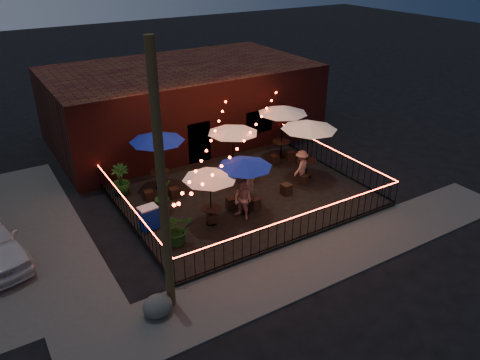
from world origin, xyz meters
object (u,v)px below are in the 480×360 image
object	(u,v)px
utility_pole	(162,189)
boulder	(158,306)
cafe_table_1	(157,138)
cafe_table_0	(210,175)
cooler	(149,217)
cafe_table_4	(309,126)
cafe_table_5	(283,110)
cafe_table_2	(245,164)
cafe_table_3	(233,130)

from	to	relation	value
utility_pole	boulder	bearing A→B (deg)	-156.89
cafe_table_1	boulder	world-z (taller)	cafe_table_1
cafe_table_0	cafe_table_1	distance (m)	3.86
cooler	boulder	size ratio (longest dim) A/B	1.02
cooler	boulder	world-z (taller)	cooler
cafe_table_4	cafe_table_5	bearing A→B (deg)	81.21
cafe_table_2	cafe_table_3	size ratio (longest dim) A/B	1.03
cafe_table_0	boulder	world-z (taller)	cafe_table_0
cafe_table_2	boulder	xyz separation A→B (m)	(-5.20, -3.50, -1.98)
boulder	cafe_table_1	bearing A→B (deg)	66.38
cafe_table_0	boulder	xyz separation A→B (m)	(-3.66, -3.46, -1.88)
cafe_table_1	cafe_table_2	size ratio (longest dim) A/B	1.09
utility_pole	cafe_table_2	size ratio (longest dim) A/B	2.84
cafe_table_0	boulder	size ratio (longest dim) A/B	2.95
cafe_table_0	boulder	bearing A→B (deg)	-136.62
utility_pole	cooler	world-z (taller)	utility_pole
cafe_table_5	boulder	xyz separation A→B (m)	(-9.74, -7.25, -2.27)
cafe_table_2	cafe_table_4	xyz separation A→B (m)	(4.15, 1.25, 0.35)
cafe_table_5	utility_pole	bearing A→B (deg)	-142.63
cooler	boulder	bearing A→B (deg)	-113.50
cafe_table_0	cafe_table_3	xyz separation A→B (m)	(2.84, 3.11, 0.23)
utility_pole	cafe_table_5	world-z (taller)	utility_pole
cafe_table_1	cooler	bearing A→B (deg)	-120.39
cooler	cafe_table_0	bearing A→B (deg)	-28.53
cafe_table_2	boulder	world-z (taller)	cafe_table_2
cafe_table_3	cafe_table_5	xyz separation A→B (m)	(3.23, 0.68, 0.16)
cafe_table_4	boulder	distance (m)	10.74
boulder	cafe_table_0	bearing A→B (deg)	43.38
cafe_table_2	cafe_table_1	bearing A→B (deg)	118.07
utility_pole	cafe_table_1	size ratio (longest dim) A/B	2.60
cafe_table_2	cafe_table_3	world-z (taller)	cafe_table_3
cafe_table_0	cooler	world-z (taller)	cafe_table_0
utility_pole	cafe_table_2	distance (m)	5.94
cafe_table_5	cafe_table_1	bearing A→B (deg)	179.78
cafe_table_0	cafe_table_3	bearing A→B (deg)	47.64
cafe_table_5	boulder	bearing A→B (deg)	-143.31
cafe_table_3	cooler	distance (m)	5.75
cafe_table_3	cafe_table_4	bearing A→B (deg)	-32.69
utility_pole	boulder	world-z (taller)	utility_pole
cafe_table_1	cooler	xyz separation A→B (m)	(-1.68, -2.86, -1.91)
cooler	cafe_table_5	bearing A→B (deg)	14.33
cafe_table_0	cafe_table_3	distance (m)	4.22
cafe_table_2	cafe_table_4	size ratio (longest dim) A/B	0.95
cafe_table_5	cafe_table_0	bearing A→B (deg)	-148.01
cafe_table_4	cafe_table_5	distance (m)	2.53
cafe_table_2	cafe_table_3	distance (m)	3.35
cafe_table_0	cooler	size ratio (longest dim) A/B	2.89
cafe_table_2	utility_pole	bearing A→B (deg)	-144.99
cafe_table_4	cafe_table_0	bearing A→B (deg)	-167.22
cafe_table_5	cafe_table_2	bearing A→B (deg)	-140.36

